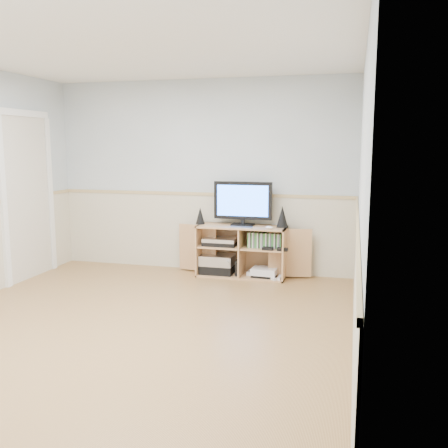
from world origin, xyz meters
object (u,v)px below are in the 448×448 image
Objects in this scene: monitor at (243,202)px; keyboard at (241,227)px; game_consoles at (264,272)px; media_cabinet at (243,250)px.

keyboard is at bearing -84.19° from monitor.
keyboard is 0.62× the size of game_consoles.
monitor reaches higher than keyboard.
media_cabinet is 0.39m from game_consoles.
monitor is 0.93m from game_consoles.
media_cabinet is 0.62m from monitor.
game_consoles is (0.29, -0.06, -0.88)m from monitor.
media_cabinet is at bearing 90.00° from monitor.
keyboard is (0.02, -0.19, -0.29)m from monitor.
media_cabinet is 3.86× the size of game_consoles.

